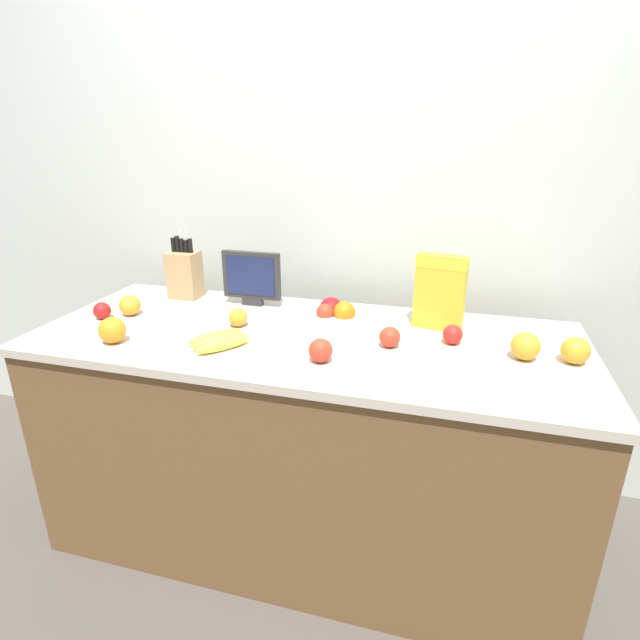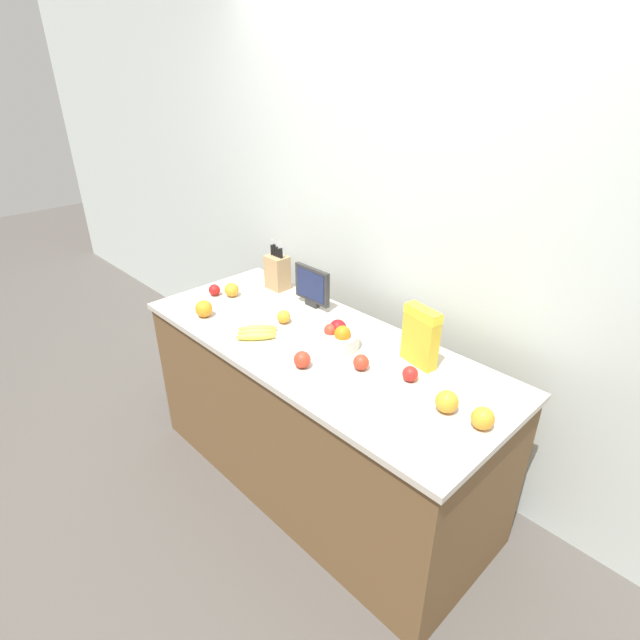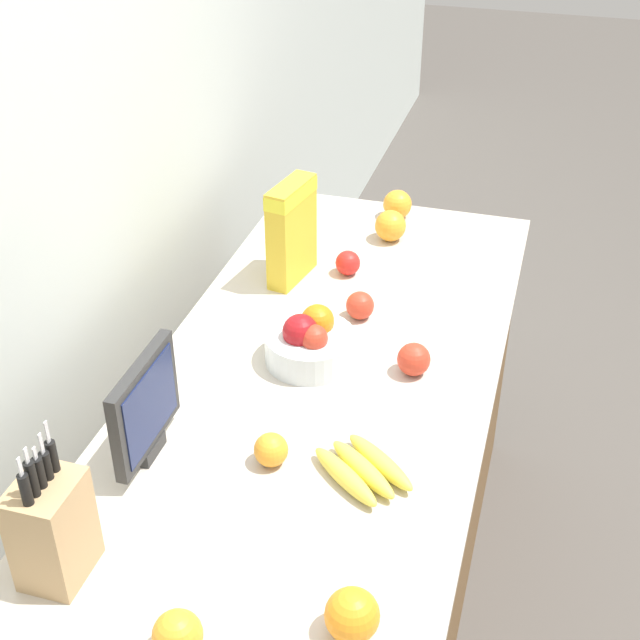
{
  "view_description": "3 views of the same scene",
  "coord_description": "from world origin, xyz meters",
  "px_view_note": "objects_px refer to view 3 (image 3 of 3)",
  "views": [
    {
      "loc": [
        0.48,
        -1.56,
        1.55
      ],
      "look_at": [
        0.05,
        0.02,
        0.93
      ],
      "focal_mm": 28.0,
      "sensor_mm": 36.0,
      "label": 1
    },
    {
      "loc": [
        1.49,
        -1.43,
        2.07
      ],
      "look_at": [
        -0.03,
        0.04,
        0.97
      ],
      "focal_mm": 28.0,
      "sensor_mm": 36.0,
      "label": 2
    },
    {
      "loc": [
        -1.5,
        -0.45,
        2.08
      ],
      "look_at": [
        0.09,
        0.02,
        0.99
      ],
      "focal_mm": 50.0,
      "sensor_mm": 36.0,
      "label": 3
    }
  ],
  "objects_px": {
    "apple_by_knife_block": "(414,359)",
    "fruit_bowl": "(310,342)",
    "orange_by_cereal": "(178,635)",
    "orange_near_bowl": "(398,204)",
    "banana_bunch": "(363,469)",
    "apple_near_bananas": "(348,263)",
    "cereal_box": "(292,227)",
    "orange_back_center": "(390,226)",
    "apple_middle": "(360,305)",
    "small_monitor": "(145,407)",
    "knife_block": "(52,528)",
    "orange_front_center": "(352,615)",
    "orange_front_left": "(271,450)"
  },
  "relations": [
    {
      "from": "small_monitor",
      "to": "cereal_box",
      "type": "height_order",
      "value": "cereal_box"
    },
    {
      "from": "apple_near_bananas",
      "to": "apple_by_knife_block",
      "type": "bearing_deg",
      "value": -146.89
    },
    {
      "from": "apple_middle",
      "to": "orange_front_left",
      "type": "xyz_separation_m",
      "value": [
        -0.56,
        0.04,
        -0.0
      ]
    },
    {
      "from": "fruit_bowl",
      "to": "apple_near_bananas",
      "type": "distance_m",
      "value": 0.41
    },
    {
      "from": "banana_bunch",
      "to": "apple_by_knife_block",
      "type": "relative_size",
      "value": 3.04
    },
    {
      "from": "knife_block",
      "to": "fruit_bowl",
      "type": "xyz_separation_m",
      "value": [
        0.72,
        -0.23,
        -0.05
      ]
    },
    {
      "from": "small_monitor",
      "to": "orange_back_center",
      "type": "distance_m",
      "value": 1.06
    },
    {
      "from": "orange_front_center",
      "to": "orange_back_center",
      "type": "xyz_separation_m",
      "value": [
        1.33,
        0.23,
        -0.0
      ]
    },
    {
      "from": "apple_middle",
      "to": "small_monitor",
      "type": "bearing_deg",
      "value": 155.28
    },
    {
      "from": "orange_by_cereal",
      "to": "orange_near_bowl",
      "type": "distance_m",
      "value": 1.58
    },
    {
      "from": "orange_front_center",
      "to": "apple_middle",
      "type": "bearing_deg",
      "value": 13.23
    },
    {
      "from": "cereal_box",
      "to": "apple_middle",
      "type": "xyz_separation_m",
      "value": [
        -0.14,
        -0.22,
        -0.11
      ]
    },
    {
      "from": "apple_middle",
      "to": "apple_near_bananas",
      "type": "height_order",
      "value": "apple_middle"
    },
    {
      "from": "apple_near_bananas",
      "to": "orange_front_left",
      "type": "xyz_separation_m",
      "value": [
        -0.76,
        -0.04,
        0.0
      ]
    },
    {
      "from": "apple_by_knife_block",
      "to": "fruit_bowl",
      "type": "bearing_deg",
      "value": 93.92
    },
    {
      "from": "orange_front_left",
      "to": "small_monitor",
      "type": "bearing_deg",
      "value": 100.06
    },
    {
      "from": "banana_bunch",
      "to": "orange_front_center",
      "type": "distance_m",
      "value": 0.37
    },
    {
      "from": "small_monitor",
      "to": "orange_by_cereal",
      "type": "height_order",
      "value": "small_monitor"
    },
    {
      "from": "banana_bunch",
      "to": "apple_near_bananas",
      "type": "distance_m",
      "value": 0.78
    },
    {
      "from": "orange_front_center",
      "to": "orange_back_center",
      "type": "distance_m",
      "value": 1.35
    },
    {
      "from": "orange_front_left",
      "to": "orange_back_center",
      "type": "height_order",
      "value": "orange_back_center"
    },
    {
      "from": "small_monitor",
      "to": "orange_front_left",
      "type": "height_order",
      "value": "small_monitor"
    },
    {
      "from": "apple_by_knife_block",
      "to": "banana_bunch",
      "type": "bearing_deg",
      "value": 175.51
    },
    {
      "from": "fruit_bowl",
      "to": "apple_middle",
      "type": "relative_size",
      "value": 2.96
    },
    {
      "from": "fruit_bowl",
      "to": "small_monitor",
      "type": "bearing_deg",
      "value": 151.97
    },
    {
      "from": "orange_by_cereal",
      "to": "banana_bunch",
      "type": "bearing_deg",
      "value": -21.24
    },
    {
      "from": "cereal_box",
      "to": "orange_front_left",
      "type": "distance_m",
      "value": 0.74
    },
    {
      "from": "cereal_box",
      "to": "small_monitor",
      "type": "bearing_deg",
      "value": -174.07
    },
    {
      "from": "apple_by_knife_block",
      "to": "knife_block",
      "type": "bearing_deg",
      "value": 147.22
    },
    {
      "from": "orange_by_cereal",
      "to": "orange_front_center",
      "type": "xyz_separation_m",
      "value": [
        0.11,
        -0.25,
        0.0
      ]
    },
    {
      "from": "apple_middle",
      "to": "fruit_bowl",
      "type": "bearing_deg",
      "value": 162.17
    },
    {
      "from": "orange_front_center",
      "to": "apple_near_bananas",
      "type": "bearing_deg",
      "value": 14.99
    },
    {
      "from": "fruit_bowl",
      "to": "banana_bunch",
      "type": "height_order",
      "value": "fruit_bowl"
    },
    {
      "from": "cereal_box",
      "to": "apple_by_knife_block",
      "type": "height_order",
      "value": "cereal_box"
    },
    {
      "from": "cereal_box",
      "to": "orange_back_center",
      "type": "distance_m",
      "value": 0.36
    },
    {
      "from": "cereal_box",
      "to": "apple_middle",
      "type": "relative_size",
      "value": 3.84
    },
    {
      "from": "cereal_box",
      "to": "orange_by_cereal",
      "type": "bearing_deg",
      "value": -160.65
    },
    {
      "from": "small_monitor",
      "to": "orange_front_center",
      "type": "height_order",
      "value": "small_monitor"
    },
    {
      "from": "apple_near_bananas",
      "to": "orange_back_center",
      "type": "relative_size",
      "value": 0.75
    },
    {
      "from": "orange_by_cereal",
      "to": "orange_back_center",
      "type": "relative_size",
      "value": 0.91
    },
    {
      "from": "banana_bunch",
      "to": "orange_front_left",
      "type": "bearing_deg",
      "value": 93.97
    },
    {
      "from": "small_monitor",
      "to": "orange_near_bowl",
      "type": "height_order",
      "value": "small_monitor"
    },
    {
      "from": "orange_by_cereal",
      "to": "orange_front_left",
      "type": "xyz_separation_m",
      "value": [
        0.45,
        0.0,
        -0.01
      ]
    },
    {
      "from": "orange_near_bowl",
      "to": "apple_near_bananas",
      "type": "bearing_deg",
      "value": 171.19
    },
    {
      "from": "knife_block",
      "to": "orange_by_cereal",
      "type": "bearing_deg",
      "value": -109.77
    },
    {
      "from": "small_monitor",
      "to": "apple_middle",
      "type": "relative_size",
      "value": 3.46
    },
    {
      "from": "banana_bunch",
      "to": "orange_back_center",
      "type": "xyz_separation_m",
      "value": [
        0.97,
        0.16,
        0.03
      ]
    },
    {
      "from": "fruit_bowl",
      "to": "orange_front_center",
      "type": "xyz_separation_m",
      "value": [
        -0.7,
        -0.28,
        -0.01
      ]
    },
    {
      "from": "apple_near_bananas",
      "to": "orange_by_cereal",
      "type": "height_order",
      "value": "orange_by_cereal"
    },
    {
      "from": "apple_middle",
      "to": "orange_back_center",
      "type": "relative_size",
      "value": 0.79
    }
  ]
}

